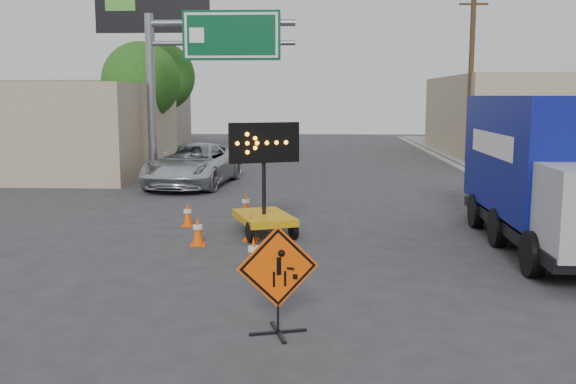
# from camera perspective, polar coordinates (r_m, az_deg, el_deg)

# --- Properties ---
(ground) EXTENTS (100.00, 100.00, 0.00)m
(ground) POSITION_cam_1_polar(r_m,az_deg,el_deg) (9.32, -0.11, -13.33)
(ground) COLOR #2D2D30
(ground) RESTS_ON ground
(curb_right) EXTENTS (0.40, 60.00, 0.12)m
(curb_right) POSITION_cam_1_polar(r_m,az_deg,el_deg) (24.83, 18.45, 0.21)
(curb_right) COLOR gray
(curb_right) RESTS_ON ground
(sidewalk_right) EXTENTS (4.00, 60.00, 0.15)m
(sidewalk_right) POSITION_cam_1_polar(r_m,az_deg,el_deg) (25.55, 23.42, 0.20)
(sidewalk_right) COLOR gray
(sidewalk_right) RESTS_ON ground
(storefront_left_near) EXTENTS (14.00, 10.00, 4.00)m
(storefront_left_near) POSITION_cam_1_polar(r_m,az_deg,el_deg) (32.10, -24.18, 5.18)
(storefront_left_near) COLOR tan
(storefront_left_near) RESTS_ON ground
(storefront_left_far) EXTENTS (12.00, 10.00, 4.40)m
(storefront_left_far) POSITION_cam_1_polar(r_m,az_deg,el_deg) (45.36, -17.37, 6.56)
(storefront_left_far) COLOR gray
(storefront_left_far) RESTS_ON ground
(building_right_far) EXTENTS (10.00, 14.00, 4.60)m
(building_right_far) POSITION_cam_1_polar(r_m,az_deg,el_deg) (40.66, 20.78, 6.35)
(building_right_far) COLOR tan
(building_right_far) RESTS_ON ground
(highway_gantry) EXTENTS (6.18, 0.38, 6.90)m
(highway_gantry) POSITION_cam_1_polar(r_m,az_deg,el_deg) (27.08, -7.87, 11.86)
(highway_gantry) COLOR slate
(highway_gantry) RESTS_ON ground
(billboard) EXTENTS (6.10, 0.54, 9.85)m
(billboard) POSITION_cam_1_polar(r_m,az_deg,el_deg) (35.82, -11.95, 14.60)
(billboard) COLOR slate
(billboard) RESTS_ON ground
(utility_pole_far) EXTENTS (1.80, 0.26, 9.00)m
(utility_pole_far) POSITION_cam_1_polar(r_m,az_deg,el_deg) (33.53, 15.95, 10.30)
(utility_pole_far) COLOR #4B3120
(utility_pole_far) RESTS_ON ground
(tree_left_near) EXTENTS (3.71, 3.71, 6.03)m
(tree_left_near) POSITION_cam_1_polar(r_m,az_deg,el_deg) (31.78, -12.92, 9.59)
(tree_left_near) COLOR #4B3120
(tree_left_near) RESTS_ON ground
(tree_left_far) EXTENTS (4.10, 4.10, 6.66)m
(tree_left_far) POSITION_cam_1_polar(r_m,az_deg,el_deg) (39.79, -11.25, 10.01)
(tree_left_far) COLOR #4B3120
(tree_left_far) RESTS_ON ground
(construction_sign) EXTENTS (1.18, 0.85, 1.62)m
(construction_sign) POSITION_cam_1_polar(r_m,az_deg,el_deg) (9.42, -0.90, -7.58)
(construction_sign) COLOR black
(construction_sign) RESTS_ON ground
(arrow_board) EXTENTS (1.82, 2.28, 2.83)m
(arrow_board) POSITION_cam_1_polar(r_m,az_deg,el_deg) (16.08, -2.15, -1.62)
(arrow_board) COLOR #C9900B
(arrow_board) RESTS_ON ground
(pickup_truck) EXTENTS (3.33, 6.16, 1.64)m
(pickup_truck) POSITION_cam_1_polar(r_m,az_deg,el_deg) (25.20, -8.47, 2.42)
(pickup_truck) COLOR silver
(pickup_truck) RESTS_ON ground
(box_truck) EXTENTS (2.42, 7.34, 3.48)m
(box_truck) POSITION_cam_1_polar(r_m,az_deg,el_deg) (15.75, 22.01, 1.01)
(box_truck) COLOR black
(box_truck) RESTS_ON ground
(cone_a) EXTENTS (0.40, 0.40, 0.70)m
(cone_a) POSITION_cam_1_polar(r_m,az_deg,el_deg) (12.89, -3.08, -5.48)
(cone_a) COLOR #FA4E05
(cone_a) RESTS_ON ground
(cone_b) EXTENTS (0.38, 0.38, 0.69)m
(cone_b) POSITION_cam_1_polar(r_m,az_deg,el_deg) (15.16, -8.03, -3.45)
(cone_b) COLOR #FA4E05
(cone_b) RESTS_ON ground
(cone_c) EXTENTS (0.39, 0.39, 0.72)m
(cone_c) POSITION_cam_1_polar(r_m,az_deg,el_deg) (15.55, -3.33, -3.01)
(cone_c) COLOR #FA4E05
(cone_c) RESTS_ON ground
(cone_d) EXTENTS (0.39, 0.39, 0.64)m
(cone_d) POSITION_cam_1_polar(r_m,az_deg,el_deg) (17.41, -8.91, -1.98)
(cone_d) COLOR #FA4E05
(cone_d) RESTS_ON ground
(cone_e) EXTENTS (0.46, 0.46, 0.70)m
(cone_e) POSITION_cam_1_polar(r_m,az_deg,el_deg) (18.66, -3.76, -1.11)
(cone_e) COLOR #FA4E05
(cone_e) RESTS_ON ground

